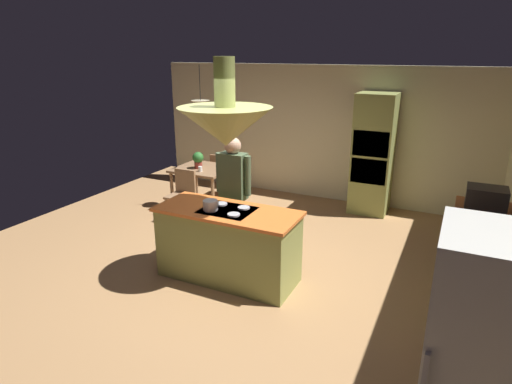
{
  "coord_description": "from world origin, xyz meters",
  "views": [
    {
      "loc": [
        2.48,
        -4.5,
        2.79
      ],
      "look_at": [
        0.1,
        0.4,
        1.0
      ],
      "focal_mm": 30.25,
      "sensor_mm": 36.0,
      "label": 1
    }
  ],
  "objects_px": {
    "kitchen_island": "(228,244)",
    "refrigerator": "(485,369)",
    "cup_on_table": "(200,169)",
    "canister_sugar": "(487,230)",
    "chair_by_back_wall": "(222,172)",
    "person_at_island": "(233,189)",
    "chair_facing_island": "(182,192)",
    "dining_table": "(203,173)",
    "canister_flour": "(488,236)",
    "potted_plant_on_table": "(198,159)",
    "microwave_on_counter": "(486,198)",
    "oven_tower": "(373,154)",
    "cooking_pot_on_cooktop": "(210,205)"
  },
  "relations": [
    {
      "from": "cup_on_table",
      "to": "microwave_on_counter",
      "type": "distance_m",
      "value": 4.49
    },
    {
      "from": "canister_sugar",
      "to": "microwave_on_counter",
      "type": "xyz_separation_m",
      "value": [
        0.0,
        0.93,
        0.06
      ]
    },
    {
      "from": "kitchen_island",
      "to": "microwave_on_counter",
      "type": "bearing_deg",
      "value": 26.36
    },
    {
      "from": "chair_facing_island",
      "to": "cup_on_table",
      "type": "distance_m",
      "value": 0.55
    },
    {
      "from": "oven_tower",
      "to": "potted_plant_on_table",
      "type": "xyz_separation_m",
      "value": [
        -2.86,
        -1.2,
        -0.13
      ]
    },
    {
      "from": "kitchen_island",
      "to": "canister_sugar",
      "type": "distance_m",
      "value": 2.93
    },
    {
      "from": "dining_table",
      "to": "potted_plant_on_table",
      "type": "xyz_separation_m",
      "value": [
        -0.06,
        -0.06,
        0.27
      ]
    },
    {
      "from": "kitchen_island",
      "to": "refrigerator",
      "type": "height_order",
      "value": "refrigerator"
    },
    {
      "from": "chair_by_back_wall",
      "to": "person_at_island",
      "type": "bearing_deg",
      "value": 123.96
    },
    {
      "from": "kitchen_island",
      "to": "potted_plant_on_table",
      "type": "relative_size",
      "value": 5.98
    },
    {
      "from": "kitchen_island",
      "to": "potted_plant_on_table",
      "type": "xyz_separation_m",
      "value": [
        -1.76,
        2.04,
        0.46
      ]
    },
    {
      "from": "cooking_pot_on_cooktop",
      "to": "oven_tower",
      "type": "bearing_deg",
      "value": 69.52
    },
    {
      "from": "canister_sugar",
      "to": "cooking_pot_on_cooktop",
      "type": "relative_size",
      "value": 0.93
    },
    {
      "from": "potted_plant_on_table",
      "to": "cup_on_table",
      "type": "height_order",
      "value": "potted_plant_on_table"
    },
    {
      "from": "refrigerator",
      "to": "microwave_on_counter",
      "type": "height_order",
      "value": "refrigerator"
    },
    {
      "from": "chair_by_back_wall",
      "to": "canister_sugar",
      "type": "relative_size",
      "value": 5.22
    },
    {
      "from": "cup_on_table",
      "to": "canister_sugar",
      "type": "xyz_separation_m",
      "value": [
        4.45,
        -1.4,
        0.21
      ]
    },
    {
      "from": "refrigerator",
      "to": "canister_flour",
      "type": "height_order",
      "value": "refrigerator"
    },
    {
      "from": "chair_by_back_wall",
      "to": "canister_flour",
      "type": "xyz_separation_m",
      "value": [
        4.54,
        -2.48,
        0.52
      ]
    },
    {
      "from": "chair_facing_island",
      "to": "microwave_on_counter",
      "type": "height_order",
      "value": "microwave_on_counter"
    },
    {
      "from": "cup_on_table",
      "to": "potted_plant_on_table",
      "type": "bearing_deg",
      "value": 131.79
    },
    {
      "from": "person_at_island",
      "to": "chair_by_back_wall",
      "type": "bearing_deg",
      "value": 123.96
    },
    {
      "from": "chair_by_back_wall",
      "to": "microwave_on_counter",
      "type": "relative_size",
      "value": 1.89
    },
    {
      "from": "person_at_island",
      "to": "cup_on_table",
      "type": "distance_m",
      "value": 1.82
    },
    {
      "from": "canister_sugar",
      "to": "microwave_on_counter",
      "type": "bearing_deg",
      "value": 90.0
    },
    {
      "from": "dining_table",
      "to": "microwave_on_counter",
      "type": "relative_size",
      "value": 2.14
    },
    {
      "from": "canister_sugar",
      "to": "cup_on_table",
      "type": "bearing_deg",
      "value": 162.55
    },
    {
      "from": "dining_table",
      "to": "canister_flour",
      "type": "xyz_separation_m",
      "value": [
        4.54,
        -1.81,
        0.37
      ]
    },
    {
      "from": "chair_by_back_wall",
      "to": "oven_tower",
      "type": "bearing_deg",
      "value": -170.48
    },
    {
      "from": "dining_table",
      "to": "chair_by_back_wall",
      "type": "distance_m",
      "value": 0.69
    },
    {
      "from": "person_at_island",
      "to": "canister_sugar",
      "type": "distance_m",
      "value": 3.12
    },
    {
      "from": "cup_on_table",
      "to": "canister_sugar",
      "type": "bearing_deg",
      "value": -17.45
    },
    {
      "from": "refrigerator",
      "to": "cup_on_table",
      "type": "distance_m",
      "value": 5.68
    },
    {
      "from": "chair_facing_island",
      "to": "cup_on_table",
      "type": "height_order",
      "value": "chair_facing_island"
    },
    {
      "from": "dining_table",
      "to": "cooking_pot_on_cooktop",
      "type": "relative_size",
      "value": 5.47
    },
    {
      "from": "cooking_pot_on_cooktop",
      "to": "chair_by_back_wall",
      "type": "bearing_deg",
      "value": 117.94
    },
    {
      "from": "canister_sugar",
      "to": "oven_tower",
      "type": "bearing_deg",
      "value": 122.14
    },
    {
      "from": "refrigerator",
      "to": "canister_sugar",
      "type": "height_order",
      "value": "refrigerator"
    },
    {
      "from": "kitchen_island",
      "to": "oven_tower",
      "type": "distance_m",
      "value": 3.47
    },
    {
      "from": "dining_table",
      "to": "cooking_pot_on_cooktop",
      "type": "distance_m",
      "value": 2.73
    },
    {
      "from": "person_at_island",
      "to": "kitchen_island",
      "type": "bearing_deg",
      "value": -67.41
    },
    {
      "from": "dining_table",
      "to": "person_at_island",
      "type": "xyz_separation_m",
      "value": [
        1.43,
        -1.45,
        0.32
      ]
    },
    {
      "from": "canister_sugar",
      "to": "kitchen_island",
      "type": "bearing_deg",
      "value": -170.53
    },
    {
      "from": "oven_tower",
      "to": "potted_plant_on_table",
      "type": "height_order",
      "value": "oven_tower"
    },
    {
      "from": "potted_plant_on_table",
      "to": "microwave_on_counter",
      "type": "bearing_deg",
      "value": -7.86
    },
    {
      "from": "oven_tower",
      "to": "canister_flour",
      "type": "height_order",
      "value": "oven_tower"
    },
    {
      "from": "chair_facing_island",
      "to": "microwave_on_counter",
      "type": "relative_size",
      "value": 1.89
    },
    {
      "from": "person_at_island",
      "to": "chair_facing_island",
      "type": "relative_size",
      "value": 1.95
    },
    {
      "from": "refrigerator",
      "to": "chair_by_back_wall",
      "type": "height_order",
      "value": "refrigerator"
    },
    {
      "from": "potted_plant_on_table",
      "to": "cup_on_table",
      "type": "relative_size",
      "value": 3.33
    }
  ]
}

